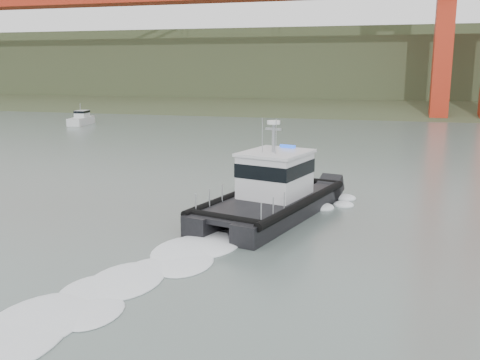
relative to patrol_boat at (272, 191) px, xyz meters
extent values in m
plane|color=#4D5C56|center=(-3.01, -7.75, -1.51)|extent=(400.00, 400.00, 0.00)
cube|color=#334225|center=(-3.01, 84.25, -1.51)|extent=(500.00, 44.72, 16.25)
cube|color=#334225|center=(-3.01, 112.25, 4.49)|extent=(500.00, 70.00, 18.00)
cube|color=#334225|center=(-3.01, 137.25, 9.49)|extent=(500.00, 60.00, 16.00)
cube|color=black|center=(-1.52, 0.22, -1.04)|extent=(4.63, 12.41, 1.36)
cube|color=black|center=(1.43, -0.57, -1.04)|extent=(4.63, 12.41, 1.36)
cube|color=black|center=(-0.19, -0.72, -0.50)|extent=(7.15, 11.56, 0.28)
cube|color=silver|center=(0.10, 0.37, 0.94)|extent=(4.33, 4.81, 2.60)
cube|color=black|center=(0.10, 0.37, 1.41)|extent=(4.42, 4.90, 0.85)
cube|color=silver|center=(0.10, 0.37, 2.34)|extent=(4.61, 5.09, 0.18)
cylinder|color=gray|center=(0.01, 0.04, 3.26)|extent=(0.18, 0.18, 2.04)
cylinder|color=white|center=(0.01, 0.04, 4.23)|extent=(0.79, 0.79, 0.20)
cube|color=silver|center=(-40.59, 44.16, -0.99)|extent=(3.04, 6.55, 1.26)
cube|color=silver|center=(-40.67, 44.68, 0.06)|extent=(2.05, 2.75, 1.26)
cube|color=black|center=(-40.67, 44.68, 0.48)|extent=(2.11, 2.81, 0.37)
cylinder|color=gray|center=(-40.59, 44.16, 1.21)|extent=(0.08, 0.08, 1.26)
camera|label=1|loc=(6.58, -31.36, 7.48)|focal=40.00mm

